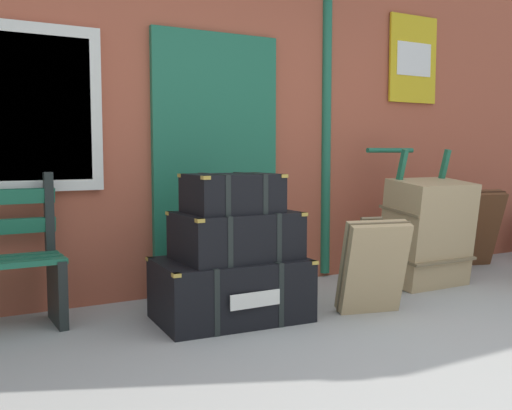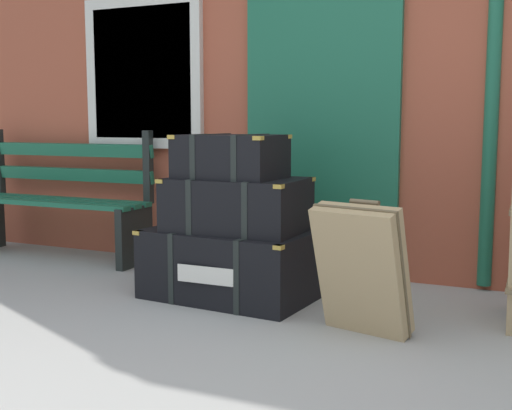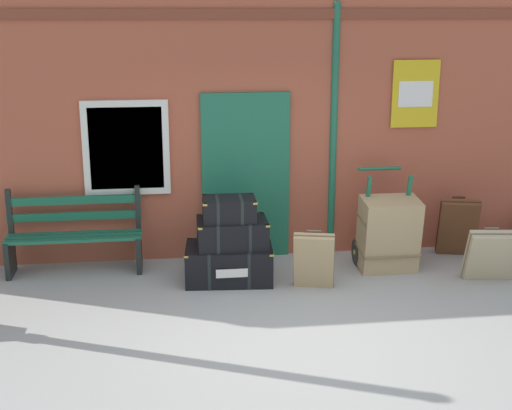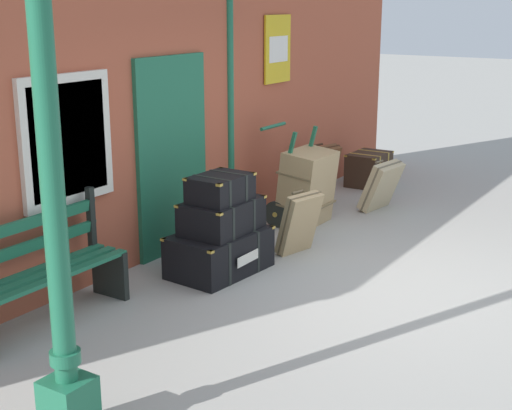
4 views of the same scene
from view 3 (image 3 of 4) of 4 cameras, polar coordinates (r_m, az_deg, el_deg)
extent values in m
plane|color=#A3A099|center=(6.99, 3.26, -10.69)|extent=(60.00, 60.00, 0.00)
cube|color=#AD5138|center=(8.96, 0.40, 6.02)|extent=(10.40, 0.30, 3.20)
cube|color=brown|center=(8.67, 0.57, 15.13)|extent=(10.40, 0.03, 0.12)
cube|color=#1E6647|center=(8.87, -0.83, 2.30)|extent=(1.10, 0.05, 2.10)
cube|color=#123D2A|center=(8.86, -0.83, 2.28)|extent=(0.06, 0.02, 2.10)
cube|color=silver|center=(8.75, -10.40, 4.53)|extent=(1.04, 0.06, 1.16)
cube|color=silver|center=(8.73, -10.40, 4.51)|extent=(0.88, 0.02, 1.00)
cylinder|color=#1E6647|center=(8.97, 6.25, 5.94)|extent=(0.09, 0.09, 3.14)
cube|color=gold|center=(9.19, 12.70, 8.71)|extent=(0.60, 0.02, 0.84)
cube|color=white|center=(9.17, 12.72, 8.70)|extent=(0.44, 0.01, 0.32)
cube|color=#1E6647|center=(8.61, -14.54, -2.79)|extent=(1.60, 0.09, 0.04)
cube|color=#1E6647|center=(8.74, -14.43, -2.50)|extent=(1.60, 0.09, 0.04)
cube|color=#1E6647|center=(8.88, -14.32, -2.22)|extent=(1.60, 0.09, 0.04)
cube|color=#1E6647|center=(8.88, -14.37, -0.87)|extent=(1.60, 0.05, 0.10)
cube|color=#1E6647|center=(8.82, -14.45, 0.37)|extent=(1.60, 0.05, 0.10)
cube|color=black|center=(8.95, -19.17, -4.00)|extent=(0.06, 0.40, 0.45)
cube|color=black|center=(8.98, -19.21, -0.54)|extent=(0.06, 0.06, 0.56)
cube|color=black|center=(8.75, -9.38, -3.75)|extent=(0.06, 0.40, 0.45)
cube|color=black|center=(8.79, -9.48, -0.21)|extent=(0.06, 0.06, 0.56)
cube|color=black|center=(8.32, -2.19, -4.68)|extent=(1.05, 0.72, 0.42)
cube|color=black|center=(8.32, -3.75, -4.70)|extent=(0.09, 0.65, 0.43)
cube|color=black|center=(8.32, -0.64, -4.66)|extent=(0.09, 0.65, 0.43)
cube|color=#B79338|center=(7.98, -5.64, -4.14)|extent=(0.05, 0.05, 0.02)
cube|color=#B79338|center=(7.99, 1.27, -4.04)|extent=(0.05, 0.05, 0.02)
cube|color=#B79338|center=(8.55, -5.45, -2.78)|extent=(0.05, 0.05, 0.02)
cube|color=#B79338|center=(8.55, 0.99, -2.69)|extent=(0.05, 0.05, 0.02)
cube|color=silver|center=(8.00, -1.95, -5.52)|extent=(0.36, 0.01, 0.10)
cube|color=black|center=(8.20, -1.92, -2.25)|extent=(0.80, 0.54, 0.32)
cube|color=black|center=(8.19, -3.18, -2.30)|extent=(0.04, 0.55, 0.33)
cube|color=black|center=(8.22, -0.67, -2.21)|extent=(0.04, 0.55, 0.33)
cube|color=#B79338|center=(7.89, -4.52, -1.88)|extent=(0.05, 0.05, 0.02)
cube|color=#B79338|center=(7.96, 0.95, -1.69)|extent=(0.05, 0.05, 0.02)
cube|color=#B79338|center=(8.37, -4.68, -0.86)|extent=(0.05, 0.05, 0.02)
cube|color=#B79338|center=(8.43, 0.49, -0.68)|extent=(0.05, 0.05, 0.02)
cube|color=black|center=(8.10, -2.18, -0.34)|extent=(0.61, 0.45, 0.26)
cube|color=black|center=(8.09, -3.13, -0.36)|extent=(0.05, 0.45, 0.27)
cube|color=black|center=(8.11, -1.23, -0.31)|extent=(0.05, 0.45, 0.27)
cube|color=#B79338|center=(7.86, -4.13, 0.03)|extent=(0.05, 0.05, 0.02)
cube|color=#B79338|center=(7.90, -0.07, 0.15)|extent=(0.05, 0.05, 0.02)
cube|color=#B79338|center=(8.25, -4.22, 0.78)|extent=(0.05, 0.05, 0.02)
cube|color=#B79338|center=(8.28, -0.35, 0.88)|extent=(0.05, 0.05, 0.02)
cube|color=black|center=(8.82, 10.50, -5.10)|extent=(0.56, 0.28, 0.03)
cube|color=#1E6647|center=(8.74, 8.73, -1.24)|extent=(0.04, 0.34, 1.17)
cube|color=#1E6647|center=(8.89, 11.84, -1.11)|extent=(0.04, 0.34, 1.17)
cylinder|color=#1E6647|center=(8.95, 9.90, 2.91)|extent=(0.54, 0.04, 0.04)
cylinder|color=black|center=(8.91, 8.08, -3.77)|extent=(0.04, 0.32, 0.32)
cylinder|color=#B79338|center=(8.91, 8.08, -3.77)|extent=(0.07, 0.06, 0.06)
cylinder|color=black|center=(9.10, 11.98, -3.55)|extent=(0.04, 0.32, 0.32)
cylinder|color=#B79338|center=(9.10, 11.98, -3.55)|extent=(0.07, 0.06, 0.06)
cube|color=tan|center=(8.69, 10.61, -2.30)|extent=(0.68, 0.53, 0.92)
cube|color=olive|center=(8.75, 10.55, -3.53)|extent=(0.70, 0.46, 0.07)
cube|color=olive|center=(8.63, 10.67, -1.06)|extent=(0.70, 0.46, 0.07)
cube|color=tan|center=(8.04, 4.68, -4.48)|extent=(0.51, 0.41, 0.68)
cylinder|color=brown|center=(7.96, 4.69, -2.11)|extent=(0.16, 0.06, 0.03)
cube|color=brown|center=(8.04, 4.68, -4.48)|extent=(0.50, 0.31, 0.66)
cube|color=tan|center=(8.67, 18.36, -3.86)|extent=(0.61, 0.45, 0.64)
cylinder|color=#71644C|center=(8.61, 18.42, -1.80)|extent=(0.16, 0.05, 0.03)
cube|color=brown|center=(8.67, 18.36, -3.86)|extent=(0.60, 0.33, 0.61)
cube|color=brown|center=(9.39, 15.90, -1.74)|extent=(0.56, 0.48, 0.78)
cylinder|color=#3A2112|center=(9.32, 16.01, 0.59)|extent=(0.16, 0.07, 0.03)
cube|color=#351E10|center=(9.39, 15.90, -1.74)|extent=(0.54, 0.38, 0.75)
camera|label=1|loc=(4.80, -20.69, -9.40)|focal=41.44mm
camera|label=2|loc=(5.28, 21.43, -7.94)|focal=46.31mm
camera|label=4|loc=(6.24, -60.88, 3.35)|focal=51.90mm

